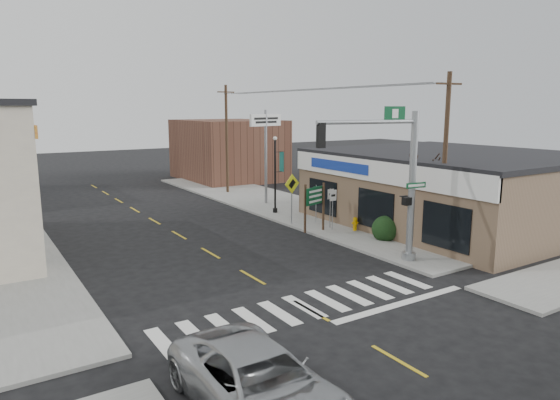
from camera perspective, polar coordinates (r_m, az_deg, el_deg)
ground at (r=17.15m, az=3.54°, el=-12.50°), size 140.00×140.00×0.00m
sidewalk_right at (r=32.29m, az=2.91°, el=-1.40°), size 6.00×38.00×0.13m
center_line at (r=23.71m, az=-7.96°, el=-6.02°), size 0.12×56.00×0.01m
crosswalk at (r=17.45m, az=2.75°, el=-12.06°), size 11.00×2.20×0.01m
thrift_store at (r=30.69m, az=19.10°, el=1.08°), size 12.00×14.00×4.00m
bldg_distant_right at (r=47.93m, az=-5.98°, el=5.73°), size 8.00×10.00×5.60m
suv at (r=11.63m, az=-2.39°, el=-20.25°), size 2.53×5.39×1.49m
traffic_signal_pole at (r=21.44m, az=13.52°, el=3.17°), size 5.24×0.39×6.63m
guide_sign at (r=26.70m, az=4.01°, el=-0.05°), size 1.49×0.13×2.62m
fire_hydrant at (r=27.41m, az=8.56°, el=-2.64°), size 0.24×0.24×0.75m
ped_crossing_sign at (r=28.43m, az=1.37°, el=1.15°), size 1.12×0.08×2.88m
lamp_post at (r=31.46m, az=-0.47°, el=3.60°), size 0.63×0.49×4.83m
dance_center_sign at (r=34.53m, az=-1.65°, el=7.66°), size 3.03×0.19×6.45m
bare_tree at (r=25.18m, az=16.22°, el=4.36°), size 2.59×2.59×5.17m
shrub_front at (r=25.92m, az=11.94°, el=-3.27°), size 1.37×1.37×1.02m
shrub_back at (r=30.31m, az=9.55°, el=-1.44°), size 1.04×1.04×0.78m
utility_pole_near at (r=23.90m, az=18.29°, el=4.22°), size 1.42×0.21×8.15m
utility_pole_far at (r=39.45m, az=-6.11°, el=7.06°), size 1.45×0.22×8.33m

